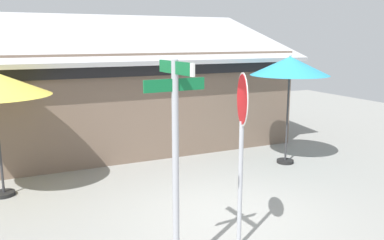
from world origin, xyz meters
name	(u,v)px	position (x,y,z in m)	size (l,w,h in m)	color
ground_plane	(223,217)	(0.00, 0.00, -0.05)	(28.00, 28.00, 0.10)	gray
cafe_building	(123,95)	(-0.28, 5.89, 1.53)	(9.96, 4.80, 4.06)	#705B4C
street_sign_post	(176,148)	(-1.51, -1.40, 1.83)	(0.86, 0.92, 2.98)	#A8AAB2
stop_sign	(242,128)	(-0.32, -1.10, 1.93)	(0.29, 0.75, 2.76)	#A8AAB2
patio_umbrella_teal_center	(290,67)	(3.06, 2.11, 2.54)	(2.00, 2.00, 2.87)	black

